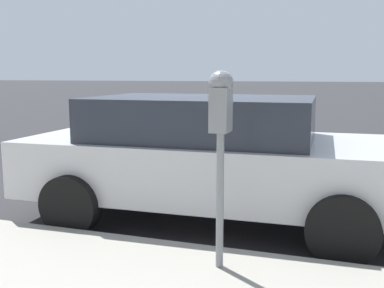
% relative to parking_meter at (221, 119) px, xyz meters
% --- Properties ---
extents(ground_plane, '(220.00, 220.00, 0.00)m').
position_rel_parking_meter_xyz_m(ground_plane, '(2.60, 0.92, -1.32)').
color(ground_plane, '#2B2B2D').
extents(parking_meter, '(0.21, 0.19, 1.56)m').
position_rel_parking_meter_xyz_m(parking_meter, '(0.00, 0.00, 0.00)').
color(parking_meter, gray).
rests_on(parking_meter, sidewalk).
extents(car_silver, '(2.16, 4.38, 1.41)m').
position_rel_parking_meter_xyz_m(car_silver, '(1.52, 0.48, -0.57)').
color(car_silver, '#B7BABF').
rests_on(car_silver, ground_plane).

